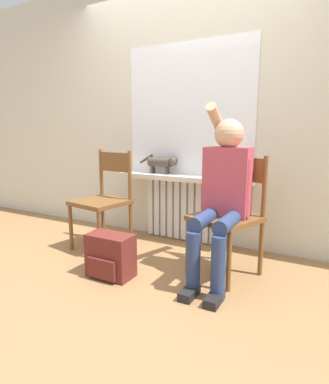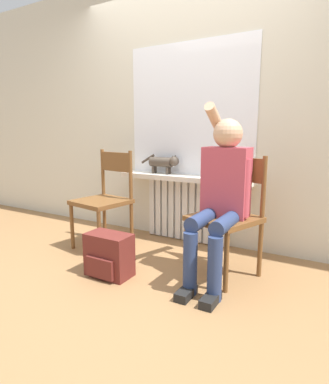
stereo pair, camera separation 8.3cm
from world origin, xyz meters
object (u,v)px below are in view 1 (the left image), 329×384
(chair_right, at_px, (229,213))
(person, at_px, (223,190))
(cat, at_px, (163,162))
(chair_left, at_px, (104,198))
(backpack, at_px, (110,256))

(chair_right, distance_m, person, 0.23)
(chair_right, bearing_deg, cat, 170.03)
(cat, bearing_deg, chair_left, -126.05)
(person, distance_m, cat, 1.06)
(chair_left, bearing_deg, backpack, -38.80)
(chair_right, height_order, cat, chair_right)
(cat, xyz_separation_m, backpack, (0.08, -1.02, -0.65))
(chair_left, height_order, backpack, chair_left)
(chair_left, distance_m, chair_right, 1.24)
(chair_left, xyz_separation_m, person, (1.23, -0.11, 0.20))
(chair_left, relative_size, chair_right, 1.00)
(chair_right, relative_size, person, 0.71)
(chair_right, height_order, backpack, chair_right)
(chair_right, bearing_deg, backpack, -126.81)
(chair_left, xyz_separation_m, cat, (0.37, 0.51, 0.32))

